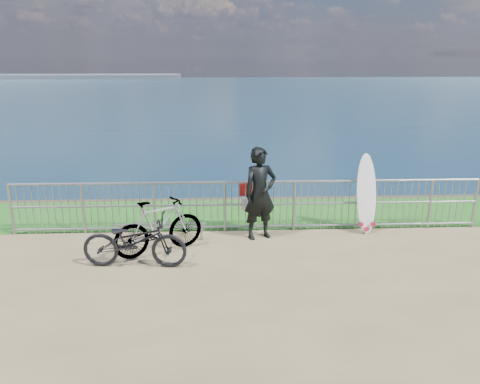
{
  "coord_description": "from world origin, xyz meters",
  "views": [
    {
      "loc": [
        -0.59,
        -7.93,
        3.71
      ],
      "look_at": [
        -0.19,
        1.2,
        1.0
      ],
      "focal_mm": 35.0,
      "sensor_mm": 36.0,
      "label": 1
    }
  ],
  "objects_px": {
    "bicycle_near": "(134,241)",
    "bicycle_far": "(159,227)",
    "surfboard": "(366,197)",
    "surfer": "(260,194)"
  },
  "relations": [
    {
      "from": "surfboard",
      "to": "bicycle_near",
      "type": "relative_size",
      "value": 0.91
    },
    {
      "from": "surfboard",
      "to": "bicycle_far",
      "type": "height_order",
      "value": "surfboard"
    },
    {
      "from": "bicycle_near",
      "to": "bicycle_far",
      "type": "xyz_separation_m",
      "value": [
        0.36,
        0.59,
        0.05
      ]
    },
    {
      "from": "surfboard",
      "to": "bicycle_near",
      "type": "distance_m",
      "value": 4.9
    },
    {
      "from": "surfboard",
      "to": "bicycle_far",
      "type": "distance_m",
      "value": 4.39
    },
    {
      "from": "surfer",
      "to": "bicycle_far",
      "type": "xyz_separation_m",
      "value": [
        -2.0,
        -0.71,
        -0.42
      ]
    },
    {
      "from": "surfboard",
      "to": "surfer",
      "type": "bearing_deg",
      "value": -174.57
    },
    {
      "from": "surfer",
      "to": "surfboard",
      "type": "distance_m",
      "value": 2.3
    },
    {
      "from": "surfer",
      "to": "surfboard",
      "type": "xyz_separation_m",
      "value": [
        2.29,
        0.22,
        -0.17
      ]
    },
    {
      "from": "surfer",
      "to": "surfboard",
      "type": "relative_size",
      "value": 1.12
    }
  ]
}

